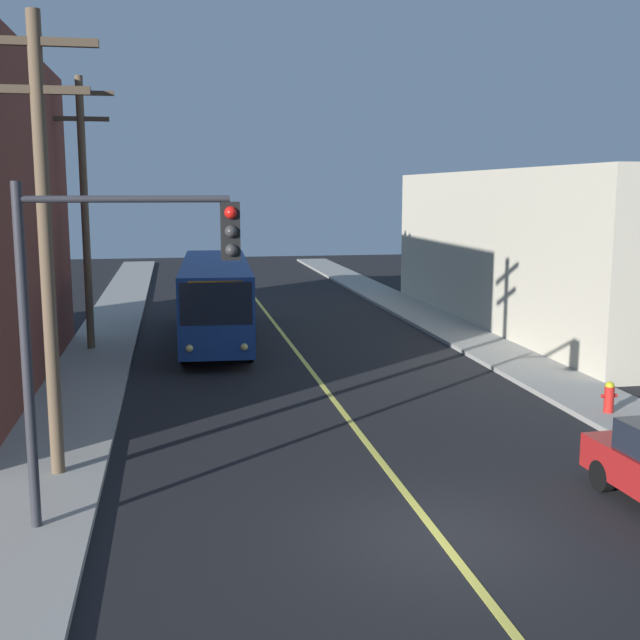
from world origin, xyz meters
name	(u,v)px	position (x,y,z in m)	size (l,w,h in m)	color
ground_plane	(440,538)	(0.00, 0.00, 0.00)	(120.00, 120.00, 0.00)	black
sidewalk_left	(76,404)	(-7.25, 10.00, 0.07)	(2.50, 90.00, 0.15)	gray
sidewalk_right	(557,382)	(7.25, 10.00, 0.07)	(2.50, 90.00, 0.15)	gray
lane_stripe_center	(303,360)	(0.00, 15.00, 0.01)	(0.16, 60.00, 0.01)	#D8CC4C
building_right_warehouse	(599,248)	(14.49, 20.52, 3.42)	(12.00, 22.39, 6.83)	beige
city_bus	(216,296)	(-2.82, 19.26, 1.82)	(3.14, 12.25, 3.20)	navy
utility_pole_near	(45,227)	(-6.95, 4.23, 5.28)	(2.40, 0.28, 9.28)	brown
utility_pole_mid	(84,202)	(-7.57, 17.84, 5.59)	(2.40, 0.28, 9.88)	brown
traffic_signal_left_corner	(117,290)	(-5.41, 1.47, 4.30)	(3.75, 0.48, 6.00)	#2D2D33
fire_hydrant	(609,396)	(6.85, 6.30, 0.58)	(0.44, 0.26, 0.84)	red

